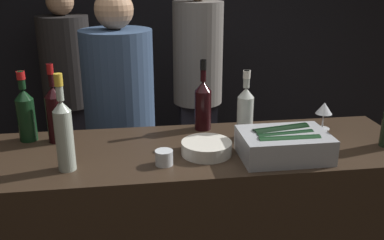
{
  "coord_description": "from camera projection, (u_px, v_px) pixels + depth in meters",
  "views": [
    {
      "loc": [
        -0.25,
        -1.4,
        1.83
      ],
      "look_at": [
        0.0,
        0.33,
        1.21
      ],
      "focal_mm": 40.0,
      "sensor_mm": 36.0,
      "label": 1
    }
  ],
  "objects": [
    {
      "name": "bowl_white",
      "position": [
        207.0,
        147.0,
        1.8
      ],
      "size": [
        0.21,
        0.21,
        0.05
      ],
      "color": "silver",
      "rests_on": "bar_counter"
    },
    {
      "name": "red_wine_bottle_black_foil",
      "position": [
        203.0,
        103.0,
        2.05
      ],
      "size": [
        0.08,
        0.08,
        0.34
      ],
      "color": "black",
      "rests_on": "bar_counter"
    },
    {
      "name": "red_wine_bottle_tall",
      "position": [
        55.0,
        112.0,
        1.9
      ],
      "size": [
        0.08,
        0.08,
        0.36
      ],
      "color": "black",
      "rests_on": "bar_counter"
    },
    {
      "name": "person_in_hoodie",
      "position": [
        68.0,
        85.0,
        3.48
      ],
      "size": [
        0.4,
        0.4,
        1.7
      ],
      "rotation": [
        0.0,
        0.0,
        0.38
      ],
      "color": "black",
      "rests_on": "ground_plane"
    },
    {
      "name": "wall_back_chalkboard",
      "position": [
        157.0,
        19.0,
        3.9
      ],
      "size": [
        6.4,
        0.06,
        2.8
      ],
      "color": "black",
      "rests_on": "ground_plane"
    },
    {
      "name": "white_wine_bottle",
      "position": [
        245.0,
        111.0,
        1.93
      ],
      "size": [
        0.07,
        0.07,
        0.32
      ],
      "color": "#B2B7AD",
      "rests_on": "bar_counter"
    },
    {
      "name": "red_wine_bottle_burgundy",
      "position": [
        26.0,
        112.0,
        1.91
      ],
      "size": [
        0.08,
        0.08,
        0.32
      ],
      "color": "black",
      "rests_on": "bar_counter"
    },
    {
      "name": "wine_glass",
      "position": [
        324.0,
        109.0,
        2.06
      ],
      "size": [
        0.08,
        0.08,
        0.14
      ],
      "color": "silver",
      "rests_on": "bar_counter"
    },
    {
      "name": "person_grey_polo",
      "position": [
        198.0,
        81.0,
        3.31
      ],
      "size": [
        0.38,
        0.38,
        1.82
      ],
      "rotation": [
        0.0,
        0.0,
        -0.82
      ],
      "color": "black",
      "rests_on": "ground_plane"
    },
    {
      "name": "ice_bin_with_bottles",
      "position": [
        284.0,
        143.0,
        1.76
      ],
      "size": [
        0.36,
        0.25,
        0.12
      ],
      "color": "#9EA0A5",
      "rests_on": "bar_counter"
    },
    {
      "name": "candle_votive",
      "position": [
        164.0,
        158.0,
        1.7
      ],
      "size": [
        0.07,
        0.07,
        0.06
      ],
      "color": "silver",
      "rests_on": "bar_counter"
    },
    {
      "name": "person_blond_tee",
      "position": [
        121.0,
        127.0,
        2.5
      ],
      "size": [
        0.4,
        0.4,
        1.73
      ],
      "rotation": [
        0.0,
        0.0,
        0.4
      ],
      "color": "black",
      "rests_on": "ground_plane"
    },
    {
      "name": "rose_wine_bottle",
      "position": [
        64.0,
        132.0,
        1.62
      ],
      "size": [
        0.07,
        0.07,
        0.38
      ],
      "color": "#9EA899",
      "rests_on": "bar_counter"
    }
  ]
}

